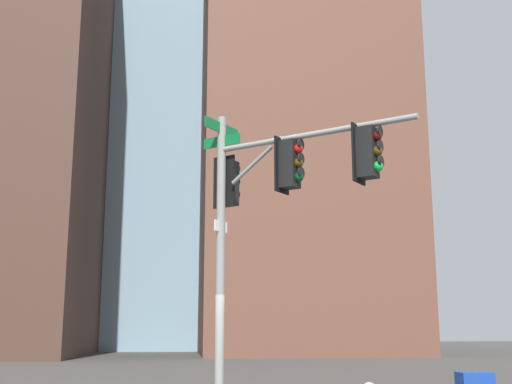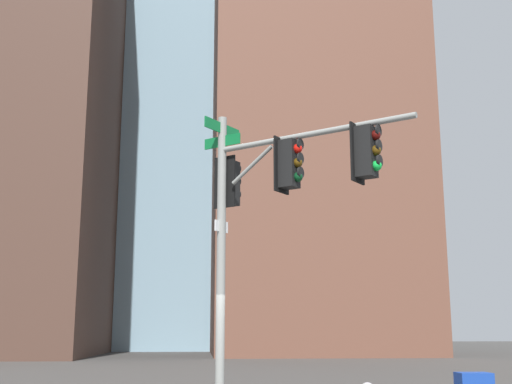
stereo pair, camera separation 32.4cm
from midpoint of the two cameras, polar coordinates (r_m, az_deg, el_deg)
name	(u,v)px [view 2 (the right image)]	position (r m, az deg, el deg)	size (l,w,h in m)	color
signal_pole_assembly	(271,191)	(13.86, 1.96, 0.08)	(3.34, 3.95, 6.43)	gray
building_brick_nearside	(4,97)	(58.82, -20.74, 7.64)	(24.63, 17.93, 41.23)	#4C3328
building_brick_midblock	(308,59)	(57.71, 4.68, 11.37)	(16.97, 15.82, 48.96)	brown
building_glass_tower	(133,41)	(78.17, -10.45, 12.63)	(23.90, 22.03, 67.81)	#8CB2C6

